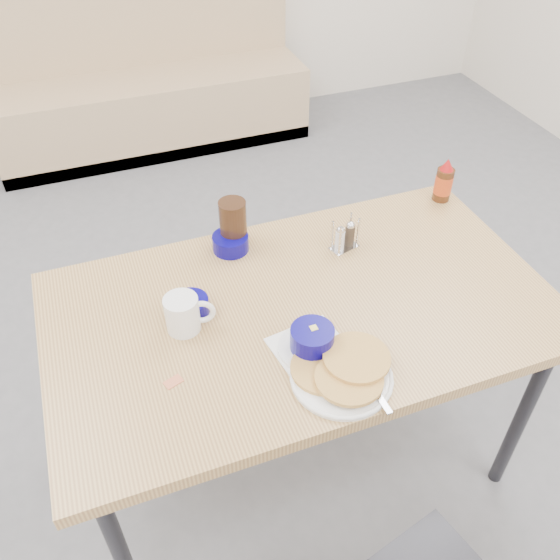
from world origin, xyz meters
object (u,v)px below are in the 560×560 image
object	(u,v)px
dining_table	(302,321)
condiment_caddy	(345,238)
booth_bench	(148,87)
syrup_bottle	(444,182)
amber_tumbler	(233,224)
coffee_mug	(184,313)
grits_setting	(312,342)
pancake_plate	(343,372)
butter_bowl	(190,306)
creamer_bowl	(231,243)

from	to	relation	value
dining_table	condiment_caddy	bearing A→B (deg)	41.82
booth_bench	syrup_bottle	size ratio (longest dim) A/B	12.24
booth_bench	amber_tumbler	world-z (taller)	booth_bench
coffee_mug	condiment_caddy	size ratio (longest dim) A/B	1.27
grits_setting	condiment_caddy	size ratio (longest dim) A/B	2.17
dining_table	grits_setting	world-z (taller)	grits_setting
coffee_mug	pancake_plate	bearing A→B (deg)	-43.12
coffee_mug	condiment_caddy	bearing A→B (deg)	16.87
coffee_mug	syrup_bottle	bearing A→B (deg)	16.84
coffee_mug	butter_bowl	bearing A→B (deg)	62.75
grits_setting	amber_tumbler	bearing A→B (deg)	96.51
booth_bench	coffee_mug	size ratio (longest dim) A/B	14.31
pancake_plate	grits_setting	distance (m)	0.11
amber_tumbler	coffee_mug	bearing A→B (deg)	-127.34
pancake_plate	syrup_bottle	world-z (taller)	syrup_bottle
pancake_plate	creamer_bowl	xyz separation A→B (m)	(-0.11, 0.58, 0.01)
booth_bench	grits_setting	xyz separation A→B (m)	(-0.04, -2.70, 0.44)
creamer_bowl	syrup_bottle	distance (m)	0.76
creamer_bowl	grits_setting	bearing A→B (deg)	-81.18
booth_bench	condiment_caddy	bearing A→B (deg)	-84.74
condiment_caddy	creamer_bowl	bearing A→B (deg)	144.83
booth_bench	condiment_caddy	xyz separation A→B (m)	(0.22, -2.34, 0.45)
butter_bowl	syrup_bottle	size ratio (longest dim) A/B	0.65
creamer_bowl	butter_bowl	xyz separation A→B (m)	(-0.18, -0.23, -0.00)
dining_table	booth_bench	bearing A→B (deg)	90.00
dining_table	syrup_bottle	distance (m)	0.73
grits_setting	condiment_caddy	distance (m)	0.44
butter_bowl	grits_setting	bearing A→B (deg)	-43.83
booth_bench	butter_bowl	bearing A→B (deg)	-96.90
butter_bowl	condiment_caddy	bearing A→B (deg)	12.21
amber_tumbler	condiment_caddy	xyz separation A→B (m)	(0.31, -0.13, -0.04)
booth_bench	dining_table	world-z (taller)	booth_bench
coffee_mug	syrup_bottle	distance (m)	1.01
coffee_mug	grits_setting	distance (m)	0.34
dining_table	condiment_caddy	size ratio (longest dim) A/B	13.41
condiment_caddy	dining_table	bearing A→B (deg)	-154.20
coffee_mug	butter_bowl	world-z (taller)	coffee_mug
grits_setting	amber_tumbler	world-z (taller)	amber_tumbler
booth_bench	condiment_caddy	distance (m)	2.39
syrup_bottle	dining_table	bearing A→B (deg)	-153.36
creamer_bowl	butter_bowl	distance (m)	0.29
condiment_caddy	syrup_bottle	distance (m)	0.44
dining_table	amber_tumbler	size ratio (longest dim) A/B	8.94
pancake_plate	condiment_caddy	bearing A→B (deg)	64.45
dining_table	coffee_mug	world-z (taller)	coffee_mug
booth_bench	dining_table	distance (m)	2.56
pancake_plate	condiment_caddy	xyz separation A→B (m)	(0.22, 0.46, 0.02)
amber_tumbler	butter_bowl	bearing A→B (deg)	-129.22
butter_bowl	syrup_bottle	world-z (taller)	syrup_bottle
coffee_mug	amber_tumbler	bearing A→B (deg)	52.66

